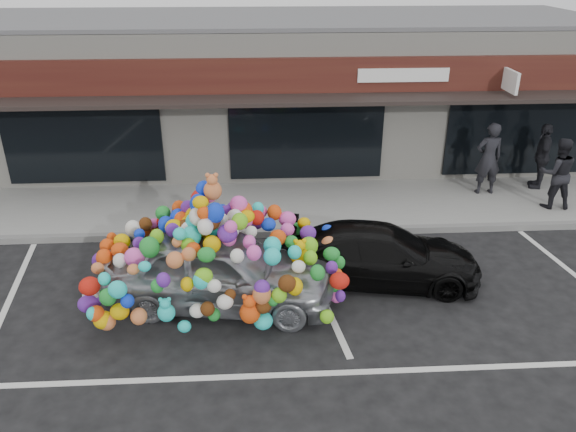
{
  "coord_description": "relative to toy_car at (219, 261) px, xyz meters",
  "views": [
    {
      "loc": [
        1.66,
        -9.24,
        6.11
      ],
      "look_at": [
        2.27,
        1.4,
        1.03
      ],
      "focal_mm": 35.0,
      "sensor_mm": 36.0,
      "label": 1
    }
  ],
  "objects": [
    {
      "name": "ground",
      "position": [
        -0.9,
        0.19,
        -0.9
      ],
      "size": [
        90.0,
        90.0,
        0.0
      ],
      "primitive_type": "plane",
      "color": "black",
      "rests_on": "ground"
    },
    {
      "name": "shop_building",
      "position": [
        -0.9,
        8.63,
        1.26
      ],
      "size": [
        24.0,
        7.2,
        4.31
      ],
      "color": "beige",
      "rests_on": "ground"
    },
    {
      "name": "sidewalk",
      "position": [
        -0.9,
        4.19,
        -0.83
      ],
      "size": [
        26.0,
        3.0,
        0.15
      ],
      "primitive_type": "cube",
      "color": "gray",
      "rests_on": "ground"
    },
    {
      "name": "kerb",
      "position": [
        -0.9,
        2.69,
        -0.83
      ],
      "size": [
        26.0,
        0.18,
        0.16
      ],
      "primitive_type": "cube",
      "color": "slate",
      "rests_on": "ground"
    },
    {
      "name": "parking_stripe_left",
      "position": [
        -4.1,
        0.39,
        -0.9
      ],
      "size": [
        0.73,
        4.37,
        0.01
      ],
      "primitive_type": "cube",
      "rotation": [
        0.0,
        0.0,
        0.14
      ],
      "color": "silver",
      "rests_on": "ground"
    },
    {
      "name": "parking_stripe_mid",
      "position": [
        1.9,
        0.39,
        -0.9
      ],
      "size": [
        0.73,
        4.37,
        0.01
      ],
      "primitive_type": "cube",
      "rotation": [
        0.0,
        0.0,
        0.14
      ],
      "color": "silver",
      "rests_on": "ground"
    },
    {
      "name": "lane_line",
      "position": [
        1.1,
        -2.11,
        -0.9
      ],
      "size": [
        14.0,
        0.12,
        0.01
      ],
      "primitive_type": "cube",
      "color": "silver",
      "rests_on": "ground"
    },
    {
      "name": "toy_car",
      "position": [
        0.0,
        0.0,
        0.0
      ],
      "size": [
        3.1,
        4.82,
        2.66
      ],
      "rotation": [
        0.0,
        0.0,
        1.41
      ],
      "color": "#9EA3A8",
      "rests_on": "ground"
    },
    {
      "name": "black_sedan",
      "position": [
        3.18,
        0.65,
        -0.33
      ],
      "size": [
        2.18,
        4.14,
        1.15
      ],
      "primitive_type": "imported",
      "rotation": [
        0.0,
        0.0,
        1.42
      ],
      "color": "black",
      "rests_on": "ground"
    },
    {
      "name": "pedestrian_a",
      "position": [
        6.83,
        4.62,
        0.22
      ],
      "size": [
        0.73,
        0.49,
        1.94
      ],
      "primitive_type": "imported",
      "rotation": [
        0.0,
        0.0,
        3.18
      ],
      "color": "black",
      "rests_on": "sidewalk"
    },
    {
      "name": "pedestrian_b",
      "position": [
        8.21,
        3.63,
        0.16
      ],
      "size": [
        0.97,
        0.8,
        1.82
      ],
      "primitive_type": "imported",
      "rotation": [
        0.0,
        0.0,
        3.01
      ],
      "color": "black",
      "rests_on": "sidewalk"
    },
    {
      "name": "pedestrian_c",
      "position": [
        8.45,
        4.94,
        0.15
      ],
      "size": [
        1.14,
        0.77,
        1.8
      ],
      "primitive_type": "imported",
      "rotation": [
        0.0,
        0.0,
        4.37
      ],
      "color": "black",
      "rests_on": "sidewalk"
    }
  ]
}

